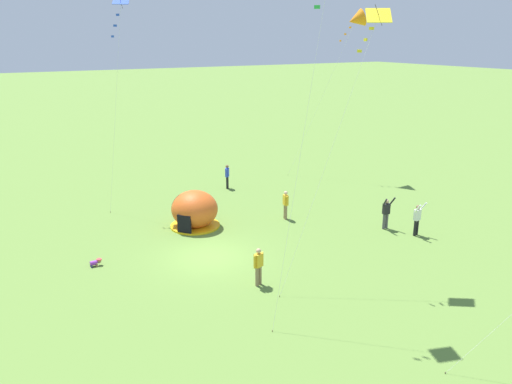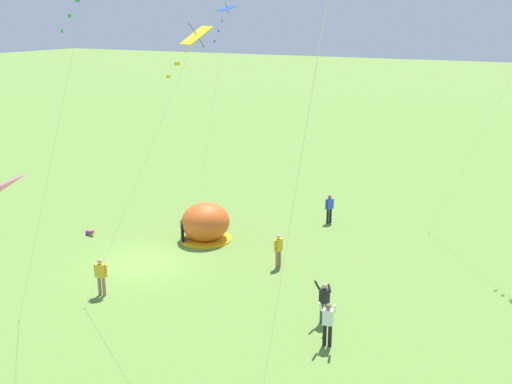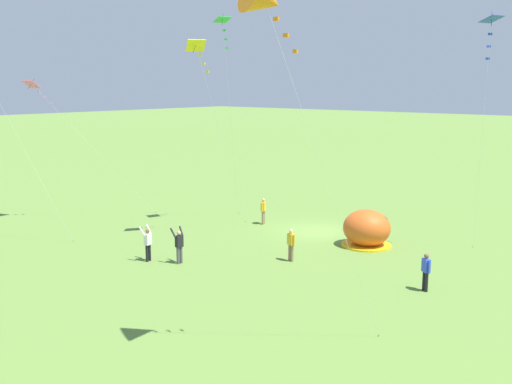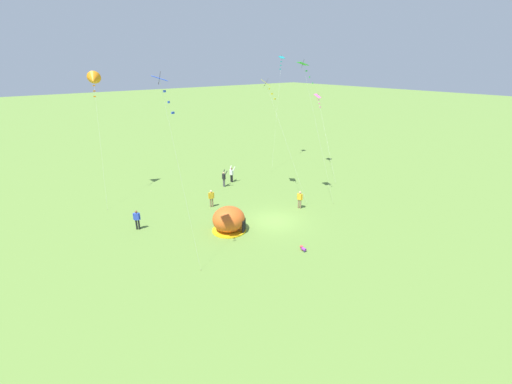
{
  "view_description": "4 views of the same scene",
  "coord_description": "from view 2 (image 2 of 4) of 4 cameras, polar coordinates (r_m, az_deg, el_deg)",
  "views": [
    {
      "loc": [
        20.63,
        -9.13,
        10.31
      ],
      "look_at": [
        -1.7,
        3.6,
        2.32
      ],
      "focal_mm": 35.0,
      "sensor_mm": 36.0,
      "label": 1
    },
    {
      "loc": [
        21.76,
        17.83,
        11.84
      ],
      "look_at": [
        -1.13,
        5.72,
        4.18
      ],
      "focal_mm": 42.0,
      "sensor_mm": 36.0,
      "label": 2
    },
    {
      "loc": [
        -20.54,
        30.24,
        9.08
      ],
      "look_at": [
        0.75,
        4.92,
        3.09
      ],
      "focal_mm": 42.0,
      "sensor_mm": 36.0,
      "label": 3
    },
    {
      "loc": [
        -18.25,
        -20.18,
        13.15
      ],
      "look_at": [
        -1.42,
        0.84,
        2.83
      ],
      "focal_mm": 24.0,
      "sensor_mm": 36.0,
      "label": 4
    }
  ],
  "objects": [
    {
      "name": "person_strolling",
      "position": [
        27.18,
        -14.56,
        -7.67
      ],
      "size": [
        0.35,
        0.56,
        1.72
      ],
      "color": "#8C7251",
      "rests_on": "ground"
    },
    {
      "name": "ground_plane",
      "position": [
        30.51,
        -10.62,
        -6.65
      ],
      "size": [
        300.0,
        300.0,
        0.0
      ],
      "primitive_type": "plane",
      "color": "olive"
    },
    {
      "name": "kite_yellow",
      "position": [
        21.26,
        -6.14,
        13.83
      ],
      "size": [
        1.65,
        6.0,
        11.61
      ],
      "color": "silver",
      "rests_on": "ground"
    },
    {
      "name": "person_arms_raised",
      "position": [
        22.71,
        6.84,
        -12.16
      ],
      "size": [
        0.54,
        0.68,
        1.89
      ],
      "color": "black",
      "rests_on": "ground"
    },
    {
      "name": "kite_blue",
      "position": [
        36.58,
        -2.98,
        16.4
      ],
      "size": [
        1.41,
        2.44,
        12.61
      ],
      "color": "silver",
      "rests_on": "ground"
    },
    {
      "name": "person_flying_kite",
      "position": [
        24.24,
        6.52,
        -10.2
      ],
      "size": [
        0.49,
        0.68,
        1.89
      ],
      "color": "#4C4C51",
      "rests_on": "ground"
    },
    {
      "name": "toddler_crawling",
      "position": [
        34.81,
        -15.51,
        -3.72
      ],
      "size": [
        0.27,
        0.55,
        0.32
      ],
      "color": "purple",
      "rests_on": "ground"
    },
    {
      "name": "person_center_field",
      "position": [
        35.55,
        7.0,
        -1.46
      ],
      "size": [
        0.5,
        0.41,
        1.72
      ],
      "color": "black",
      "rests_on": "ground"
    },
    {
      "name": "person_near_tent",
      "position": [
        29.15,
        2.15,
        -5.43
      ],
      "size": [
        0.58,
        0.32,
        1.72
      ],
      "color": "#8C7251",
      "rests_on": "ground"
    },
    {
      "name": "popup_tent",
      "position": [
        32.73,
        -4.84,
        -2.93
      ],
      "size": [
        2.81,
        2.81,
        2.1
      ],
      "color": "#D8591E",
      "rests_on": "ground"
    }
  ]
}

